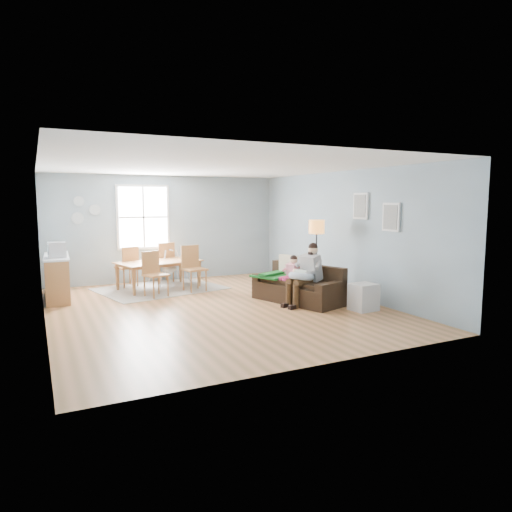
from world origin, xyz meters
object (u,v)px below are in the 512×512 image
chair_ne (165,260)px  monitor (57,250)px  storage_cube (363,297)px  baby_swing (169,268)px  floor_lamp (317,233)px  chair_nw (128,264)px  dining_table (160,275)px  father (306,272)px  sofa (299,289)px  chair_se (192,265)px  counter (57,277)px  chair_sw (154,271)px  toddler (291,270)px

chair_ne → monitor: (-2.52, -1.22, 0.48)m
storage_cube → baby_swing: (-2.51, 4.42, 0.13)m
floor_lamp → baby_swing: (-2.47, 2.87, -0.98)m
chair_nw → baby_swing: size_ratio=1.04×
chair_nw → chair_ne: size_ratio=0.95×
dining_table → father: bearing=-67.3°
chair_nw → monitor: 1.95m
father → floor_lamp: bearing=44.4°
floor_lamp → dining_table: floor_lamp is taller
chair_nw → monitor: monitor is taller
sofa → baby_swing: (-1.82, 3.25, 0.12)m
chair_nw → sofa: bearing=-47.9°
chair_se → monitor: monitor is taller
floor_lamp → chair_nw: (-3.49, 2.76, -0.80)m
counter → baby_swing: 2.73m
sofa → chair_sw: (-2.55, 1.85, 0.29)m
toddler → floor_lamp: size_ratio=0.46×
chair_nw → chair_se: bearing=-40.4°
father → toddler: bearing=101.6°
chair_se → chair_ne: bearing=103.8°
floor_lamp → storage_cube: 1.91m
sofa → chair_sw: 3.16m
storage_cube → chair_ne: chair_ne is taller
floor_lamp → baby_swing: bearing=130.7°
sofa → toddler: bearing=129.3°
dining_table → chair_sw: 0.86m
baby_swing → chair_nw: bearing=-173.8°
toddler → dining_table: toddler is taller
dining_table → chair_sw: (-0.32, -0.76, 0.23)m
dining_table → chair_ne: (0.32, 0.75, 0.26)m
sofa → storage_cube: 1.36m
father → chair_sw: size_ratio=1.26×
storage_cube → counter: (-5.12, 3.62, 0.21)m
dining_table → counter: 2.22m
storage_cube → chair_ne: 5.23m
storage_cube → monitor: (-5.12, 3.31, 0.82)m
sofa → floor_lamp: bearing=30.3°
monitor → baby_swing: monitor is taller
chair_sw → chair_se: bearing=13.9°
sofa → storage_cube: sofa is taller
chair_nw → father: bearing=-50.7°
toddler → chair_se: (-1.47, 1.94, -0.04)m
counter → baby_swing: counter is taller
chair_nw → storage_cube: bearing=-50.7°
storage_cube → chair_nw: bearing=129.3°
toddler → counter: size_ratio=0.45×
chair_sw → chair_nw: 1.33m
storage_cube → sofa: bearing=120.6°
chair_ne → counter: (-2.52, -0.91, -0.13)m
storage_cube → chair_ne: bearing=119.8°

